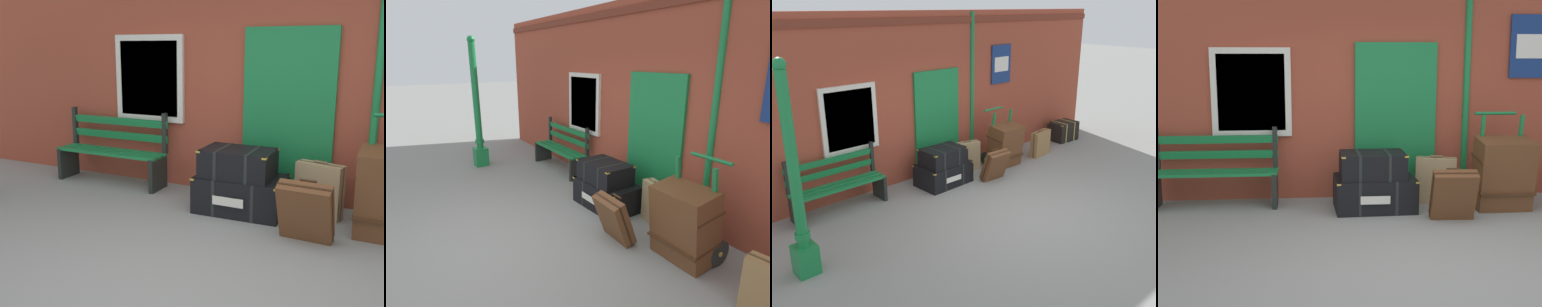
% 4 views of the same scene
% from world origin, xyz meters
% --- Properties ---
extents(ground_plane, '(60.00, 60.00, 0.00)m').
position_xyz_m(ground_plane, '(0.00, 0.00, 0.00)').
color(ground_plane, gray).
extents(brick_facade, '(10.40, 0.35, 3.20)m').
position_xyz_m(brick_facade, '(-0.01, 2.60, 1.60)').
color(brick_facade, '#9E422D').
rests_on(brick_facade, ground).
extents(platform_bench, '(1.60, 0.43, 1.01)m').
position_xyz_m(platform_bench, '(-2.20, 2.16, 0.44)').
color(platform_bench, '#197A3D').
rests_on(platform_bench, ground).
extents(steamer_trunk_base, '(1.03, 0.69, 0.43)m').
position_xyz_m(steamer_trunk_base, '(-0.17, 1.83, 0.21)').
color(steamer_trunk_base, black).
rests_on(steamer_trunk_base, ground).
extents(steamer_trunk_middle, '(0.81, 0.56, 0.33)m').
position_xyz_m(steamer_trunk_middle, '(-0.20, 1.80, 0.58)').
color(steamer_trunk_middle, black).
rests_on(steamer_trunk_middle, steamer_trunk_base).
extents(suitcase_caramel, '(0.55, 0.30, 0.65)m').
position_xyz_m(suitcase_caramel, '(0.67, 2.06, 0.31)').
color(suitcase_caramel, tan).
rests_on(suitcase_caramel, ground).
extents(suitcase_oxblood, '(0.54, 0.40, 0.63)m').
position_xyz_m(suitcase_oxblood, '(0.69, 1.27, 0.31)').
color(suitcase_oxblood, brown).
rests_on(suitcase_oxblood, ground).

